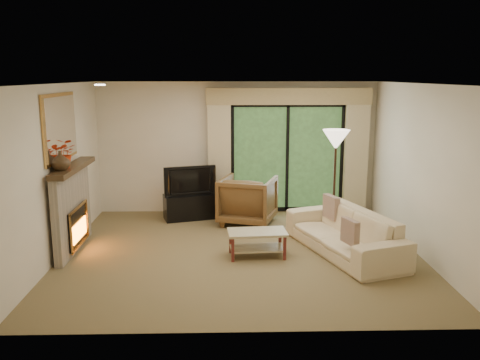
{
  "coord_description": "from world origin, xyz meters",
  "views": [
    {
      "loc": [
        -0.21,
        -7.53,
        2.73
      ],
      "look_at": [
        0.0,
        0.3,
        1.1
      ],
      "focal_mm": 38.0,
      "sensor_mm": 36.0,
      "label": 1
    }
  ],
  "objects_px": {
    "media_console": "(189,207)",
    "sofa": "(344,232)",
    "armchair": "(248,200)",
    "coffee_table": "(257,244)"
  },
  "relations": [
    {
      "from": "media_console",
      "to": "sofa",
      "type": "relative_size",
      "value": 0.42
    },
    {
      "from": "sofa",
      "to": "media_console",
      "type": "bearing_deg",
      "value": -147.1
    },
    {
      "from": "armchair",
      "to": "sofa",
      "type": "relative_size",
      "value": 0.43
    },
    {
      "from": "media_console",
      "to": "sofa",
      "type": "distance_m",
      "value": 3.23
    },
    {
      "from": "sofa",
      "to": "coffee_table",
      "type": "distance_m",
      "value": 1.37
    },
    {
      "from": "armchair",
      "to": "sofa",
      "type": "xyz_separation_m",
      "value": [
        1.43,
        -1.66,
        -0.11
      ]
    },
    {
      "from": "media_console",
      "to": "coffee_table",
      "type": "xyz_separation_m",
      "value": [
        1.18,
        -2.1,
        -0.04
      ]
    },
    {
      "from": "media_console",
      "to": "sofa",
      "type": "bearing_deg",
      "value": -54.59
    },
    {
      "from": "armchair",
      "to": "coffee_table",
      "type": "relative_size",
      "value": 1.1
    },
    {
      "from": "sofa",
      "to": "coffee_table",
      "type": "bearing_deg",
      "value": -104.39
    }
  ]
}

